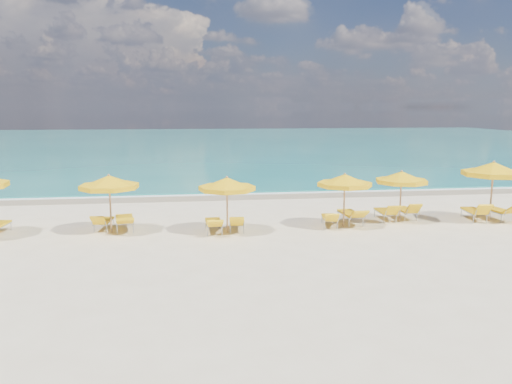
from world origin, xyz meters
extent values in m
plane|color=beige|center=(0.00, 0.00, 0.00)|extent=(120.00, 120.00, 0.00)
cube|color=#14746E|center=(0.00, 48.00, 0.00)|extent=(120.00, 80.00, 0.30)
cube|color=tan|center=(0.00, 7.40, 0.00)|extent=(120.00, 2.60, 0.01)
cube|color=white|center=(0.00, 8.20, 0.00)|extent=(120.00, 1.20, 0.03)
cube|color=white|center=(-6.00, 17.00, 0.00)|extent=(14.00, 0.36, 0.05)
cube|color=white|center=(8.00, 24.00, 0.00)|extent=(18.00, 0.30, 0.05)
cylinder|color=tan|center=(-5.66, 0.19, 1.07)|extent=(0.07, 0.07, 2.13)
cone|color=yellow|center=(-5.66, 0.19, 1.96)|extent=(2.75, 2.75, 0.43)
cylinder|color=yellow|center=(-5.66, 0.19, 1.75)|extent=(2.77, 2.77, 0.17)
sphere|color=tan|center=(-5.66, 0.19, 2.18)|extent=(0.09, 0.09, 0.09)
cylinder|color=tan|center=(-1.34, -0.40, 1.03)|extent=(0.06, 0.06, 2.06)
cone|color=yellow|center=(-1.34, -0.40, 1.89)|extent=(2.40, 2.40, 0.41)
cylinder|color=yellow|center=(-1.34, -0.40, 1.69)|extent=(2.42, 2.42, 0.16)
sphere|color=tan|center=(-1.34, -0.40, 2.10)|extent=(0.09, 0.09, 0.09)
cylinder|color=tan|center=(3.26, -0.10, 1.03)|extent=(0.06, 0.06, 2.06)
cone|color=yellow|center=(3.26, -0.10, 1.89)|extent=(2.41, 2.41, 0.41)
cylinder|color=yellow|center=(3.26, -0.10, 1.69)|extent=(2.43, 2.43, 0.16)
sphere|color=tan|center=(3.26, -0.10, 2.10)|extent=(0.09, 0.09, 0.09)
cylinder|color=tan|center=(5.84, 0.50, 1.02)|extent=(0.06, 0.06, 2.05)
cone|color=yellow|center=(5.84, 0.50, 1.88)|extent=(2.32, 2.32, 0.41)
cylinder|color=yellow|center=(5.84, 0.50, 1.68)|extent=(2.34, 2.34, 0.16)
sphere|color=tan|center=(5.84, 0.50, 2.09)|extent=(0.09, 0.09, 0.09)
cylinder|color=tan|center=(9.58, 0.10, 1.20)|extent=(0.07, 0.07, 2.41)
cone|color=yellow|center=(9.58, 0.10, 2.22)|extent=(2.73, 2.73, 0.48)
cylinder|color=yellow|center=(9.58, 0.10, 1.98)|extent=(2.76, 2.76, 0.19)
sphere|color=tan|center=(9.58, 0.10, 2.46)|extent=(0.11, 0.11, 0.11)
cube|color=yellow|center=(-6.02, 0.84, 0.33)|extent=(0.63, 1.19, 0.07)
cube|color=yellow|center=(-6.10, 0.07, 0.51)|extent=(0.56, 0.50, 0.41)
cube|color=yellow|center=(-5.24, 0.71, 0.41)|extent=(0.84, 1.50, 0.09)
cube|color=yellow|center=(-5.08, -0.29, 0.54)|extent=(0.72, 0.74, 0.34)
cube|color=yellow|center=(-1.85, -0.14, 0.37)|extent=(0.60, 1.29, 0.08)
cube|color=yellow|center=(-1.83, -1.04, 0.52)|extent=(0.58, 0.57, 0.37)
cube|color=yellow|center=(-0.94, -0.03, 0.35)|extent=(0.66, 1.25, 0.07)
cube|color=yellow|center=(-1.02, -0.84, 0.52)|extent=(0.58, 0.54, 0.41)
cube|color=yellow|center=(2.76, 0.18, 0.34)|extent=(0.72, 1.25, 0.07)
cube|color=yellow|center=(2.62, -0.62, 0.51)|extent=(0.60, 0.57, 0.39)
cube|color=yellow|center=(3.73, 0.55, 0.40)|extent=(0.68, 1.41, 0.09)
cube|color=yellow|center=(3.77, -0.43, 0.57)|extent=(0.65, 0.64, 0.40)
cube|color=yellow|center=(5.38, 0.96, 0.36)|extent=(0.58, 1.25, 0.08)
cube|color=yellow|center=(5.36, 0.13, 0.56)|extent=(0.56, 0.48, 0.46)
cube|color=yellow|center=(6.34, 1.13, 0.36)|extent=(0.56, 1.25, 0.08)
cube|color=yellow|center=(6.33, 0.30, 0.57)|extent=(0.56, 0.47, 0.47)
cube|color=yellow|center=(9.06, 0.46, 0.38)|extent=(0.75, 1.38, 0.08)
cube|color=yellow|center=(8.95, -0.41, 0.61)|extent=(0.64, 0.55, 0.50)
cube|color=yellow|center=(10.04, 0.46, 0.40)|extent=(0.82, 1.47, 0.09)
camera|label=1|loc=(-2.70, -18.59, 4.66)|focal=35.00mm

